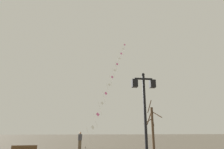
% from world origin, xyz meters
% --- Properties ---
extents(ground_plane, '(160.00, 160.00, 0.00)m').
position_xyz_m(ground_plane, '(0.00, 20.00, 0.00)').
color(ground_plane, '#756B5B').
extents(twin_lantern_lamp_post, '(1.21, 0.28, 4.68)m').
position_xyz_m(twin_lantern_lamp_post, '(2.24, 7.36, 3.24)').
color(twin_lantern_lamp_post, black).
rests_on(twin_lantern_lamp_post, ground_plane).
extents(kite_train, '(8.21, 16.23, 20.49)m').
position_xyz_m(kite_train, '(3.68, 28.64, 10.62)').
color(kite_train, brown).
rests_on(kite_train, ground_plane).
extents(kite_flyer, '(0.41, 0.62, 1.71)m').
position_xyz_m(kite_flyer, '(-1.06, 18.98, 0.90)').
color(kite_flyer, brown).
rests_on(kite_flyer, ground_plane).
extents(bare_tree, '(1.40, 2.04, 4.59)m').
position_xyz_m(bare_tree, '(5.46, 15.48, 2.19)').
color(bare_tree, '#4C3826').
rests_on(bare_tree, ground_plane).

